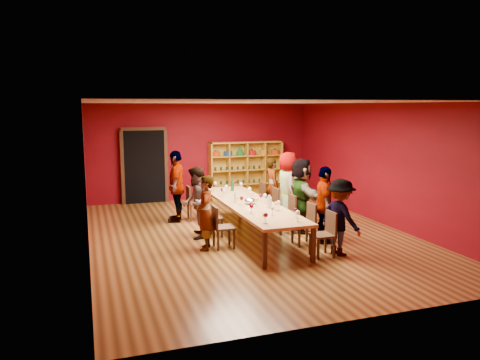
% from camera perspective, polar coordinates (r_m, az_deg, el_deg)
% --- Properties ---
extents(room_shell, '(7.10, 9.10, 3.04)m').
position_cam_1_polar(room_shell, '(10.46, 1.21, 1.21)').
color(room_shell, '#563516').
rests_on(room_shell, ground).
extents(tasting_table, '(1.10, 4.50, 0.75)m').
position_cam_1_polar(tasting_table, '(10.60, 1.20, -3.08)').
color(tasting_table, tan).
rests_on(tasting_table, ground).
extents(doorway, '(1.40, 0.17, 2.30)m').
position_cam_1_polar(doorway, '(14.41, -11.58, 1.66)').
color(doorway, black).
rests_on(doorway, ground).
extents(shelving_unit, '(2.40, 0.40, 1.80)m').
position_cam_1_polar(shelving_unit, '(15.03, 0.68, 1.61)').
color(shelving_unit, gold).
rests_on(shelving_unit, ground).
extents(chair_person_left_1, '(0.42, 0.42, 0.89)m').
position_cam_1_polar(chair_person_left_1, '(9.71, -2.45, -5.46)').
color(chair_person_left_1, black).
rests_on(chair_person_left_1, ground).
extents(person_left_1, '(0.57, 0.66, 1.54)m').
position_cam_1_polar(person_left_1, '(9.57, -4.24, -4.02)').
color(person_left_1, silver).
rests_on(person_left_1, ground).
extents(chair_person_left_2, '(0.42, 0.42, 0.89)m').
position_cam_1_polar(chair_person_left_2, '(10.55, -3.80, -4.30)').
color(chair_person_left_2, black).
rests_on(chair_person_left_2, ground).
extents(person_left_2, '(0.63, 0.87, 1.61)m').
position_cam_1_polar(person_left_2, '(10.42, -5.39, -2.76)').
color(person_left_2, silver).
rests_on(person_left_2, ground).
extents(chair_person_left_4, '(0.42, 0.42, 0.89)m').
position_cam_1_polar(chair_person_left_4, '(12.11, -5.78, -2.58)').
color(chair_person_left_4, black).
rests_on(chair_person_left_4, ground).
extents(person_left_4, '(0.79, 1.16, 1.82)m').
position_cam_1_polar(person_left_4, '(11.95, -7.75, -0.75)').
color(person_left_4, pink).
rests_on(person_left_4, ground).
extents(chair_person_right_0, '(0.42, 0.42, 0.89)m').
position_cam_1_polar(chair_person_right_0, '(9.34, 10.43, -6.19)').
color(chair_person_right_0, black).
rests_on(chair_person_right_0, ground).
extents(person_right_0, '(0.63, 1.05, 1.52)m').
position_cam_1_polar(person_right_0, '(9.43, 12.13, -4.45)').
color(person_right_0, '#5C7ABD').
rests_on(person_right_0, ground).
extents(chair_person_right_1, '(0.42, 0.42, 0.89)m').
position_cam_1_polar(chair_person_right_1, '(10.05, 8.15, -5.04)').
color(chair_person_right_1, black).
rests_on(chair_person_right_1, ground).
extents(person_right_1, '(0.73, 1.06, 1.66)m').
position_cam_1_polar(person_right_1, '(10.16, 10.22, -3.01)').
color(person_right_1, '#525257').
rests_on(person_right_1, ground).
extents(chair_person_right_2, '(0.42, 0.42, 0.89)m').
position_cam_1_polar(chair_person_right_2, '(10.91, 5.85, -3.88)').
color(chair_person_right_2, black).
rests_on(chair_person_right_2, ground).
extents(person_right_2, '(0.52, 1.63, 1.74)m').
position_cam_1_polar(person_right_2, '(10.97, 7.49, -1.84)').
color(person_right_2, '#15173A').
rests_on(person_right_2, ground).
extents(chair_person_right_3, '(0.42, 0.42, 0.89)m').
position_cam_1_polar(chair_person_right_3, '(11.79, 3.88, -2.87)').
color(chair_person_right_3, black).
rests_on(chair_person_right_3, ground).
extents(person_right_3, '(0.63, 0.94, 1.78)m').
position_cam_1_polar(person_right_3, '(11.89, 5.83, -0.86)').
color(person_right_3, '#5B87BB').
rests_on(person_right_3, ground).
extents(chair_person_right_4, '(0.42, 0.42, 0.89)m').
position_cam_1_polar(chair_person_right_4, '(12.64, 2.28, -2.05)').
color(chair_person_right_4, black).
rests_on(chair_person_right_4, ground).
extents(person_right_4, '(0.46, 0.59, 1.54)m').
position_cam_1_polar(person_right_4, '(12.73, 3.96, -0.72)').
color(person_right_4, '#525157').
rests_on(person_right_4, ground).
extents(wine_glass_0, '(0.09, 0.09, 0.22)m').
position_cam_1_polar(wine_glass_0, '(12.23, -3.03, -0.46)').
color(wine_glass_0, silver).
rests_on(wine_glass_0, tasting_table).
extents(wine_glass_1, '(0.08, 0.08, 0.20)m').
position_cam_1_polar(wine_glass_1, '(10.64, 3.05, -1.95)').
color(wine_glass_1, silver).
rests_on(wine_glass_1, tasting_table).
extents(wine_glass_2, '(0.08, 0.08, 0.20)m').
position_cam_1_polar(wine_glass_2, '(11.50, 1.17, -1.12)').
color(wine_glass_2, silver).
rests_on(wine_glass_2, tasting_table).
extents(wine_glass_3, '(0.08, 0.08, 0.21)m').
position_cam_1_polar(wine_glass_3, '(11.76, -1.71, -0.88)').
color(wine_glass_3, silver).
rests_on(wine_glass_3, tasting_table).
extents(wine_glass_4, '(0.08, 0.08, 0.21)m').
position_cam_1_polar(wine_glass_4, '(11.36, 1.17, -1.23)').
color(wine_glass_4, silver).
rests_on(wine_glass_4, tasting_table).
extents(wine_glass_5, '(0.08, 0.08, 0.19)m').
position_cam_1_polar(wine_glass_5, '(8.79, 3.03, -4.37)').
color(wine_glass_5, silver).
rests_on(wine_glass_5, tasting_table).
extents(wine_glass_6, '(0.08, 0.08, 0.20)m').
position_cam_1_polar(wine_glass_6, '(9.52, 1.41, -3.29)').
color(wine_glass_6, silver).
rests_on(wine_glass_6, tasting_table).
extents(wine_glass_7, '(0.08, 0.08, 0.19)m').
position_cam_1_polar(wine_glass_7, '(12.25, 0.15, -0.53)').
color(wine_glass_7, silver).
rests_on(wine_glass_7, tasting_table).
extents(wine_glass_8, '(0.08, 0.08, 0.20)m').
position_cam_1_polar(wine_glass_8, '(10.66, 2.55, -1.96)').
color(wine_glass_8, silver).
rests_on(wine_glass_8, tasting_table).
extents(wine_glass_9, '(0.08, 0.08, 0.20)m').
position_cam_1_polar(wine_glass_9, '(9.67, 1.36, -3.07)').
color(wine_glass_9, silver).
rests_on(wine_glass_9, tasting_table).
extents(wine_glass_10, '(0.08, 0.08, 0.19)m').
position_cam_1_polar(wine_glass_10, '(9.84, 4.41, -2.94)').
color(wine_glass_10, silver).
rests_on(wine_glass_10, tasting_table).
extents(wine_glass_11, '(0.08, 0.08, 0.19)m').
position_cam_1_polar(wine_glass_11, '(10.94, 1.38, -1.68)').
color(wine_glass_11, silver).
rests_on(wine_glass_11, tasting_table).
extents(wine_glass_12, '(0.08, 0.08, 0.21)m').
position_cam_1_polar(wine_glass_12, '(11.37, -2.17, -1.23)').
color(wine_glass_12, silver).
rests_on(wine_glass_12, tasting_table).
extents(wine_glass_13, '(0.08, 0.08, 0.21)m').
position_cam_1_polar(wine_glass_13, '(10.30, 0.19, -2.29)').
color(wine_glass_13, silver).
rests_on(wine_glass_13, tasting_table).
extents(wine_glass_14, '(0.09, 0.09, 0.22)m').
position_cam_1_polar(wine_glass_14, '(10.15, 1.98, -2.42)').
color(wine_glass_14, silver).
rests_on(wine_glass_14, tasting_table).
extents(wine_glass_15, '(0.09, 0.09, 0.21)m').
position_cam_1_polar(wine_glass_15, '(9.85, 4.74, -2.84)').
color(wine_glass_15, silver).
rests_on(wine_glass_15, tasting_table).
extents(wine_glass_16, '(0.07, 0.07, 0.18)m').
position_cam_1_polar(wine_glass_16, '(9.41, 3.99, -3.52)').
color(wine_glass_16, silver).
rests_on(wine_glass_16, tasting_table).
extents(wine_glass_17, '(0.08, 0.08, 0.21)m').
position_cam_1_polar(wine_glass_17, '(12.48, -0.65, -0.30)').
color(wine_glass_17, silver).
rests_on(wine_glass_17, tasting_table).
extents(wine_glass_18, '(0.07, 0.07, 0.18)m').
position_cam_1_polar(wine_glass_18, '(10.49, -0.33, -2.20)').
color(wine_glass_18, silver).
rests_on(wine_glass_18, tasting_table).
extents(wine_glass_19, '(0.08, 0.08, 0.21)m').
position_cam_1_polar(wine_glass_19, '(8.76, 3.18, -4.34)').
color(wine_glass_19, silver).
rests_on(wine_glass_19, tasting_table).
extents(wine_glass_20, '(0.09, 0.09, 0.22)m').
position_cam_1_polar(wine_glass_20, '(8.94, 7.05, -4.05)').
color(wine_glass_20, silver).
rests_on(wine_glass_20, tasting_table).
extents(wine_glass_21, '(0.08, 0.08, 0.19)m').
position_cam_1_polar(wine_glass_21, '(12.02, -3.16, -0.72)').
color(wine_glass_21, silver).
rests_on(wine_glass_21, tasting_table).
extents(wine_glass_22, '(0.08, 0.08, 0.21)m').
position_cam_1_polar(wine_glass_22, '(11.28, -1.97, -1.30)').
color(wine_glass_22, silver).
rests_on(wine_glass_22, tasting_table).
extents(wine_glass_23, '(0.08, 0.08, 0.20)m').
position_cam_1_polar(wine_glass_23, '(9.24, 6.81, -3.73)').
color(wine_glass_23, silver).
rests_on(wine_glass_23, tasting_table).
extents(spittoon_bowl, '(0.27, 0.27, 0.15)m').
position_cam_1_polar(spittoon_bowl, '(10.49, 1.23, -2.59)').
color(spittoon_bowl, silver).
rests_on(spittoon_bowl, tasting_table).
extents(carafe_a, '(0.11, 0.11, 0.24)m').
position_cam_1_polar(carafe_a, '(10.69, -0.52, -2.12)').
color(carafe_a, silver).
rests_on(carafe_a, tasting_table).
extents(carafe_b, '(0.11, 0.11, 0.28)m').
position_cam_1_polar(carafe_b, '(10.06, 3.59, -2.73)').
color(carafe_b, silver).
rests_on(carafe_b, tasting_table).
extents(wine_bottle, '(0.10, 0.10, 0.34)m').
position_cam_1_polar(wine_bottle, '(12.07, -0.92, -0.71)').
color(wine_bottle, '#143818').
rests_on(wine_bottle, tasting_table).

